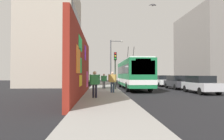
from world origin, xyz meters
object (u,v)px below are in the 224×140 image
Objects in this scene: parked_car_silver at (200,84)px; parked_car_white at (162,80)px; parked_car_dark_gray at (177,82)px; parked_car_red at (151,79)px; pedestrian_at_curb at (112,80)px; street_lamp at (112,59)px; pedestrian_near_wall at (95,82)px; pedestrian_midblock at (104,80)px; traffic_light at (115,64)px; city_bus at (133,73)px.

parked_car_white is (11.12, -0.00, 0.00)m from parked_car_silver.
parked_car_dark_gray is 11.81m from parked_car_red.
street_lamp reaches higher than pedestrian_at_curb.
pedestrian_near_wall is (-21.05, 9.31, 0.36)m from parked_car_red.
pedestrian_at_curb is 5.17m from pedestrian_midblock.
street_lamp is (6.47, -1.30, 2.84)m from pedestrian_midblock.
parked_car_white is 13.88m from pedestrian_at_curb.
street_lamp is (6.04, 7.24, 3.10)m from parked_car_dark_gray.
parked_car_white is 10.60m from pedestrian_midblock.
parked_car_dark_gray is 7.75m from traffic_light.
pedestrian_midblock is 0.25× the size of street_lamp.
pedestrian_at_curb is at bearing 92.05° from parked_car_silver.
parked_car_silver is at bearing 180.00° from parked_car_white.
parked_car_red is 3.01× the size of pedestrian_midblock.
pedestrian_midblock is at bearing 92.88° from parked_car_dark_gray.
parked_car_white is 2.70× the size of pedestrian_near_wall.
pedestrian_at_curb is 1.10× the size of pedestrian_midblock.
street_lamp is at bearing 88.37° from parked_car_white.
pedestrian_midblock is at bearing 7.13° from pedestrian_at_curb.
pedestrian_at_curb is (-5.72, 2.70, -0.63)m from city_bus.
traffic_light is (4.09, -0.55, 1.61)m from pedestrian_at_curb.
parked_car_white is (5.84, 0.00, 0.00)m from parked_car_dark_gray.
parked_car_white is 17.73m from pedestrian_near_wall.
pedestrian_midblock is (5.13, 0.64, -0.12)m from pedestrian_at_curb.
pedestrian_near_wall is (-3.97, 9.31, 0.36)m from parked_car_silver.
pedestrian_near_wall reaches higher than parked_car_red.
parked_car_red is 9.76m from street_lamp.
pedestrian_midblock is (-0.59, 3.34, -0.74)m from city_bus.
traffic_light is at bearing 127.06° from city_bus.
street_lamp is at bearing 32.60° from parked_car_silver.
pedestrian_near_wall is 0.45× the size of traffic_light.
parked_car_red is 0.74× the size of street_lamp.
pedestrian_near_wall is at bearing 172.31° from street_lamp.
parked_car_red is (17.08, -0.00, 0.00)m from parked_car_silver.
pedestrian_at_curb is at bearing -172.87° from pedestrian_midblock.
city_bus reaches higher than pedestrian_midblock.
pedestrian_near_wall is at bearing 156.41° from city_bus.
pedestrian_at_curb is (-11.40, 7.90, 0.37)m from parked_car_white.
pedestrian_at_curb reaches higher than parked_car_dark_gray.
city_bus is 7.01× the size of pedestrian_midblock.
city_bus reaches higher than parked_car_silver.
parked_car_silver is 1.08× the size of traffic_light.
parked_car_dark_gray is 1.10× the size of traffic_light.
parked_car_dark_gray is 0.66× the size of street_lamp.
pedestrian_near_wall is 15.67m from street_lamp.
parked_car_dark_gray is at bearing 180.00° from parked_car_white.
parked_car_silver is 0.98× the size of parked_car_dark_gray.
pedestrian_at_curb is at bearing -20.86° from pedestrian_near_wall.
parked_car_white is (5.68, -5.20, -1.00)m from city_bus.
parked_car_red is at bearing -34.93° from pedestrian_midblock.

